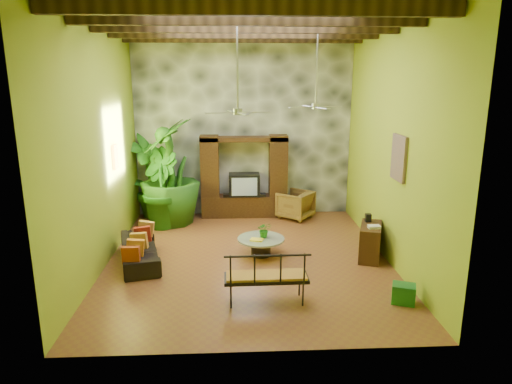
{
  "coord_description": "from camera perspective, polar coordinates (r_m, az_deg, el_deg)",
  "views": [
    {
      "loc": [
        -0.3,
        -9.3,
        3.85
      ],
      "look_at": [
        0.18,
        0.2,
        1.44
      ],
      "focal_mm": 32.0,
      "sensor_mm": 36.0,
      "label": 1
    }
  ],
  "objects": [
    {
      "name": "green_bin",
      "position": [
        8.56,
        17.95,
        -12.0
      ],
      "size": [
        0.47,
        0.41,
        0.34
      ],
      "primitive_type": "cube",
      "rotation": [
        0.0,
        0.0,
        -0.36
      ],
      "color": "#1C692C",
      "rests_on": "ground"
    },
    {
      "name": "right_wall",
      "position": [
        9.96,
        16.55,
        5.83
      ],
      "size": [
        0.02,
        7.0,
        5.0
      ],
      "primitive_type": "cube",
      "color": "#A8B92A",
      "rests_on": "ground"
    },
    {
      "name": "ground",
      "position": [
        10.08,
        -0.99,
        -8.27
      ],
      "size": [
        7.0,
        7.0,
        0.0
      ],
      "primitive_type": "plane",
      "color": "brown",
      "rests_on": "ground"
    },
    {
      "name": "wall_art_painting",
      "position": [
        9.42,
        17.42,
        4.08
      ],
      "size": [
        0.06,
        0.7,
        0.9
      ],
      "primitive_type": "cube",
      "color": "navy",
      "rests_on": "right_wall"
    },
    {
      "name": "centerpiece_plant",
      "position": [
        10.11,
        1.04,
        -4.72
      ],
      "size": [
        0.32,
        0.28,
        0.34
      ],
      "primitive_type": "imported",
      "rotation": [
        0.0,
        0.0,
        0.05
      ],
      "color": "#1E691B",
      "rests_on": "coffee_table"
    },
    {
      "name": "wicker_armchair",
      "position": [
        12.76,
        4.94,
        -1.58
      ],
      "size": [
        1.18,
        1.18,
        0.78
      ],
      "primitive_type": "imported",
      "rotation": [
        0.0,
        0.0,
        4.04
      ],
      "color": "olive",
      "rests_on": "ground"
    },
    {
      "name": "stone_accent_wall",
      "position": [
        12.82,
        -1.56,
        8.16
      ],
      "size": [
        5.98,
        0.1,
        4.98
      ],
      "primitive_type": "cube",
      "color": "#393C41",
      "rests_on": "ground"
    },
    {
      "name": "entertainment_center",
      "position": [
        12.78,
        -1.48,
        1.15
      ],
      "size": [
        2.4,
        0.55,
        2.3
      ],
      "color": "black",
      "rests_on": "ground"
    },
    {
      "name": "tall_plant_a",
      "position": [
        12.95,
        -13.31,
        2.03
      ],
      "size": [
        1.51,
        1.49,
        2.41
      ],
      "primitive_type": "imported",
      "rotation": [
        0.0,
        0.0,
        0.75
      ],
      "color": "#246A1B",
      "rests_on": "ground"
    },
    {
      "name": "tall_plant_c",
      "position": [
        12.25,
        -10.76,
        2.46
      ],
      "size": [
        1.71,
        1.71,
        2.82
      ],
      "primitive_type": "imported",
      "rotation": [
        0.0,
        0.0,
        4.8
      ],
      "color": "#245917",
      "rests_on": "ground"
    },
    {
      "name": "iron_bench",
      "position": [
        7.97,
        1.33,
        -10.33
      ],
      "size": [
        1.47,
        0.55,
        0.57
      ],
      "rotation": [
        0.0,
        0.0,
        0.02
      ],
      "color": "black",
      "rests_on": "ground"
    },
    {
      "name": "sofa",
      "position": [
        10.04,
        -14.31,
        -7.15
      ],
      "size": [
        1.16,
        1.98,
        0.54
      ],
      "primitive_type": "imported",
      "rotation": [
        0.0,
        0.0,
        1.82
      ],
      "color": "black",
      "rests_on": "ground"
    },
    {
      "name": "coffee_table",
      "position": [
        10.14,
        0.62,
        -6.55
      ],
      "size": [
        1.04,
        1.04,
        0.4
      ],
      "rotation": [
        0.0,
        0.0,
        0.17
      ],
      "color": "black",
      "rests_on": "ground"
    },
    {
      "name": "tall_plant_b",
      "position": [
        12.11,
        -12.0,
        0.47
      ],
      "size": [
        1.3,
        1.42,
        2.08
      ],
      "primitive_type": "imported",
      "rotation": [
        0.0,
        0.0,
        1.98
      ],
      "color": "#216A1C",
      "rests_on": "ground"
    },
    {
      "name": "yellow_tray",
      "position": [
        9.95,
        0.09,
        -5.99
      ],
      "size": [
        0.32,
        0.27,
        0.03
      ],
      "primitive_type": "cube",
      "rotation": [
        0.0,
        0.0,
        -0.31
      ],
      "color": "gold",
      "rests_on": "coffee_table"
    },
    {
      "name": "ceiling_fan_front",
      "position": [
        8.92,
        -2.3,
        11.31
      ],
      "size": [
        1.28,
        1.28,
        1.86
      ],
      "color": "#A3A3A7",
      "rests_on": "ceiling"
    },
    {
      "name": "back_wall",
      "position": [
        12.88,
        -1.57,
        8.19
      ],
      "size": [
        6.0,
        0.02,
        5.0
      ],
      "primitive_type": "cube",
      "color": "#A8B92A",
      "rests_on": "ground"
    },
    {
      "name": "ceiling",
      "position": [
        9.38,
        -1.13,
        21.24
      ],
      "size": [
        6.0,
        7.0,
        0.02
      ],
      "primitive_type": "cube",
      "color": "silver",
      "rests_on": "back_wall"
    },
    {
      "name": "left_wall",
      "position": [
        9.78,
        -18.99,
        5.5
      ],
      "size": [
        0.02,
        7.0,
        5.0
      ],
      "primitive_type": "cube",
      "color": "#A8B92A",
      "rests_on": "ground"
    },
    {
      "name": "wall_art_mask",
      "position": [
        10.79,
        -17.19,
        4.23
      ],
      "size": [
        0.06,
        0.32,
        0.55
      ],
      "primitive_type": "cube",
      "color": "yellow",
      "rests_on": "left_wall"
    },
    {
      "name": "ceiling_beams",
      "position": [
        9.36,
        -1.12,
        19.9
      ],
      "size": [
        5.95,
        5.36,
        0.22
      ],
      "color": "#362411",
      "rests_on": "ceiling"
    },
    {
      "name": "ceiling_fan_back",
      "position": [
        10.68,
        7.5,
        11.68
      ],
      "size": [
        1.28,
        1.28,
        1.86
      ],
      "color": "#A3A3A7",
      "rests_on": "ceiling"
    },
    {
      "name": "side_console",
      "position": [
        10.25,
        14.08,
        -6.05
      ],
      "size": [
        0.71,
        1.03,
        0.75
      ],
      "primitive_type": "cube",
      "rotation": [
        0.0,
        0.0,
        -0.33
      ],
      "color": "#382312",
      "rests_on": "ground"
    }
  ]
}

